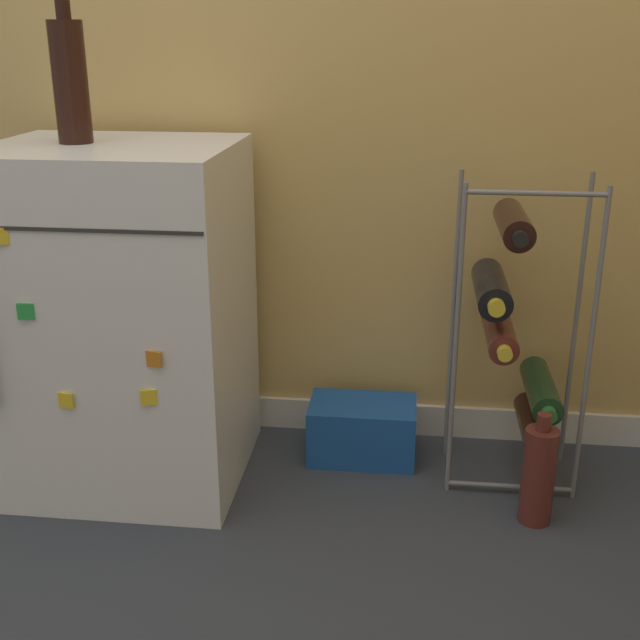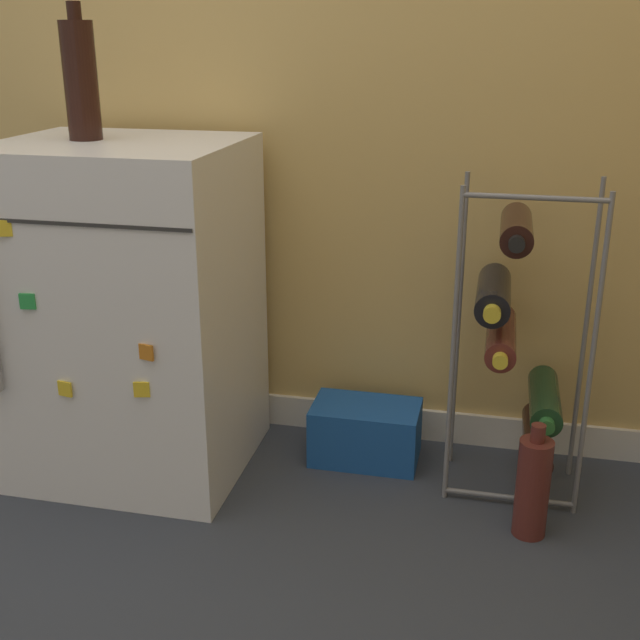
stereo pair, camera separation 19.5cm
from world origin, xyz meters
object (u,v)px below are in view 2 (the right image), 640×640
(mini_fridge, at_px, (130,311))
(soda_box, at_px, (366,432))
(wine_rack, at_px, (518,340))
(fridge_top_bottle, at_px, (81,79))
(loose_bottle_floor, at_px, (533,486))

(mini_fridge, height_order, soda_box, mini_fridge)
(wine_rack, height_order, fridge_top_bottle, fridge_top_bottle)
(mini_fridge, distance_m, soda_box, 0.69)
(wine_rack, relative_size, loose_bottle_floor, 2.80)
(fridge_top_bottle, xyz_separation_m, loose_bottle_floor, (1.09, -0.13, -0.86))
(mini_fridge, bearing_deg, wine_rack, 4.69)
(wine_rack, distance_m, loose_bottle_floor, 0.34)
(fridge_top_bottle, bearing_deg, soda_box, 10.72)
(mini_fridge, relative_size, soda_box, 2.98)
(wine_rack, relative_size, soda_box, 2.74)
(wine_rack, xyz_separation_m, soda_box, (-0.37, 0.06, -0.32))
(mini_fridge, bearing_deg, soda_box, 12.99)
(mini_fridge, height_order, loose_bottle_floor, mini_fridge)
(fridge_top_bottle, height_order, loose_bottle_floor, fridge_top_bottle)
(wine_rack, relative_size, fridge_top_bottle, 2.52)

